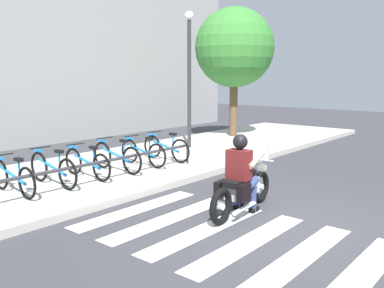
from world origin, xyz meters
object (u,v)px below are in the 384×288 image
object	(u,v)px
street_lamp	(189,68)
bicycle_5	(117,157)
bicycle_4	(87,163)
bicycle_6	(143,152)
rider	(241,168)
bicycle_3	(53,169)
bike_rack	(86,166)
bicycle_7	(166,148)
bicycle_2	(13,177)
motorcycle	(243,188)
tree_near_rack	(234,48)

from	to	relation	value
street_lamp	bicycle_5	bearing A→B (deg)	-166.33
bicycle_4	bicycle_5	xyz separation A→B (m)	(0.85, -0.00, 0.02)
bicycle_6	rider	bearing A→B (deg)	-107.41
bicycle_3	bicycle_5	size ratio (longest dim) A/B	0.99
bicycle_3	street_lamp	bearing A→B (deg)	9.50
bicycle_4	bike_rack	distance (m)	0.70
bicycle_5	bicycle_7	world-z (taller)	bicycle_5
bike_rack	street_lamp	distance (m)	5.64
rider	bike_rack	xyz separation A→B (m)	(-0.96, 3.18, -0.24)
bicycle_2	bike_rack	distance (m)	1.40
motorcycle	bicycle_6	size ratio (longest dim) A/B	1.29
motorcycle	bicycle_6	world-z (taller)	motorcycle
bicycle_4	bicycle_5	bearing A→B (deg)	-0.04
bicycle_2	street_lamp	distance (m)	6.73
bicycle_2	bicycle_3	xyz separation A→B (m)	(0.85, -0.00, 0.01)
bicycle_5	bike_rack	world-z (taller)	bicycle_5
bike_rack	street_lamp	size ratio (longest dim) A/B	1.50
bicycle_3	bicycle_6	xyz separation A→B (m)	(2.56, 0.00, -0.01)
bicycle_4	street_lamp	bearing A→B (deg)	11.21
motorcycle	tree_near_rack	distance (m)	9.18
rider	bicycle_7	size ratio (longest dim) A/B	0.85
bicycle_7	bicycle_6	bearing A→B (deg)	179.99
bicycle_4	bicycle_2	bearing A→B (deg)	180.00
street_lamp	tree_near_rack	world-z (taller)	tree_near_rack
bicycle_3	bicycle_2	bearing A→B (deg)	179.96
bicycle_4	bicycle_6	bearing A→B (deg)	-0.01
motorcycle	bike_rack	distance (m)	3.35
motorcycle	rider	size ratio (longest dim) A/B	1.48
rider	tree_near_rack	bearing A→B (deg)	35.27
street_lamp	rider	bearing A→B (deg)	-131.24
bicycle_3	bicycle_6	size ratio (longest dim) A/B	1.06
bicycle_5	tree_near_rack	size ratio (longest dim) A/B	0.35
bicycle_2	bike_rack	world-z (taller)	bicycle_2
bicycle_6	street_lamp	bearing A→B (deg)	17.45
motorcycle	bicycle_4	world-z (taller)	motorcycle
bicycle_5	street_lamp	world-z (taller)	street_lamp
bicycle_6	tree_near_rack	size ratio (longest dim) A/B	0.33
tree_near_rack	bicycle_5	bearing A→B (deg)	-169.10
rider	bicycle_6	distance (m)	3.93
bicycle_2	bicycle_5	world-z (taller)	bicycle_5
bicycle_6	tree_near_rack	bearing A→B (deg)	12.40
rider	bicycle_7	bearing A→B (deg)	61.57
bicycle_4	tree_near_rack	distance (m)	8.33
rider	bicycle_3	size ratio (longest dim) A/B	0.83
bike_rack	street_lamp	world-z (taller)	street_lamp
bicycle_2	bicycle_7	distance (m)	4.26
motorcycle	bike_rack	size ratio (longest dim) A/B	0.32
bicycle_4	bicycle_5	size ratio (longest dim) A/B	0.95
bicycle_7	bike_rack	world-z (taller)	bicycle_7
motorcycle	bicycle_4	xyz separation A→B (m)	(-0.61, 3.73, 0.04)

